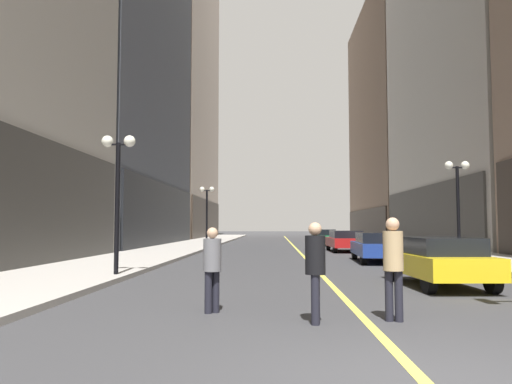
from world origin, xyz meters
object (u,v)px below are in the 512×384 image
object	(u,v)px
car_blue	(377,246)
street_lamp_right_mid	(458,188)
street_lamp_left_near	(118,173)
street_lamp_left_far	(207,203)
car_yellow	(438,260)
pedestrian_in_grey_suit	(212,263)
car_green	(324,237)
pedestrian_in_tan_trench	(393,260)
car_red	(345,240)
pedestrian_in_black_coat	(315,265)

from	to	relation	value
car_blue	street_lamp_right_mid	distance (m)	4.28
street_lamp_left_near	street_lamp_left_far	xyz separation A→B (m)	(0.00, 20.17, 0.00)
car_yellow	street_lamp_left_near	xyz separation A→B (m)	(-9.23, 1.53, 2.54)
pedestrian_in_grey_suit	street_lamp_right_mid	xyz separation A→B (m)	(9.14, 12.24, 2.33)
car_green	street_lamp_right_mid	world-z (taller)	street_lamp_right_mid
car_green	pedestrian_in_grey_suit	distance (m)	31.20
pedestrian_in_tan_trench	street_lamp_left_far	world-z (taller)	street_lamp_left_far
car_red	street_lamp_left_far	distance (m)	10.48
car_green	pedestrian_in_black_coat	size ratio (longest dim) A/B	2.42
car_red	pedestrian_in_black_coat	bearing A→B (deg)	-99.45
car_green	street_lamp_left_far	xyz separation A→B (m)	(-8.90, -4.92, 2.54)
car_green	street_lamp_left_far	size ratio (longest dim) A/B	0.92
car_blue	street_lamp_right_mid	xyz separation A→B (m)	(3.37, -0.70, 2.54)
car_green	street_lamp_left_near	world-z (taller)	street_lamp_left_near
pedestrian_in_tan_trench	street_lamp_left_near	world-z (taller)	street_lamp_left_near
car_yellow	car_red	distance (m)	17.55
street_lamp_left_near	car_red	bearing A→B (deg)	59.90
street_lamp_left_near	street_lamp_right_mid	distance (m)	14.39
car_red	street_lamp_left_far	world-z (taller)	street_lamp_left_far
car_blue	street_lamp_left_far	xyz separation A→B (m)	(-9.43, 12.90, 2.54)
car_yellow	pedestrian_in_tan_trench	distance (m)	5.39
pedestrian_in_grey_suit	pedestrian_in_tan_trench	size ratio (longest dim) A/B	0.90
car_red	street_lamp_left_near	xyz separation A→B (m)	(-9.29, -16.02, 2.54)
car_red	pedestrian_in_grey_suit	bearing A→B (deg)	-104.53
car_red	street_lamp_left_far	bearing A→B (deg)	155.94
car_green	car_blue	bearing A→B (deg)	-88.30
car_blue	street_lamp_left_near	bearing A→B (deg)	-142.37
car_yellow	pedestrian_in_black_coat	world-z (taller)	pedestrian_in_black_coat
car_blue	street_lamp_left_near	xyz separation A→B (m)	(-9.43, -7.27, 2.54)
pedestrian_in_grey_suit	street_lamp_left_near	world-z (taller)	street_lamp_left_near
car_green	pedestrian_in_grey_suit	world-z (taller)	pedestrian_in_grey_suit
pedestrian_in_grey_suit	street_lamp_left_near	bearing A→B (deg)	122.86
car_yellow	car_red	world-z (taller)	same
car_yellow	car_blue	distance (m)	8.80
pedestrian_in_grey_suit	pedestrian_in_tan_trench	bearing A→B (deg)	-12.14
street_lamp_left_near	pedestrian_in_tan_trench	bearing A→B (deg)	-42.78
pedestrian_in_grey_suit	street_lamp_left_far	size ratio (longest dim) A/B	0.36
car_blue	street_lamp_right_mid	world-z (taller)	street_lamp_right_mid
car_green	street_lamp_left_far	distance (m)	10.48
street_lamp_left_far	street_lamp_right_mid	xyz separation A→B (m)	(12.80, -13.59, 0.00)
street_lamp_right_mid	car_blue	bearing A→B (deg)	168.30
car_yellow	street_lamp_right_mid	xyz separation A→B (m)	(3.57, 8.10, 2.54)
pedestrian_in_tan_trench	street_lamp_left_far	distance (m)	27.49
car_red	street_lamp_right_mid	world-z (taller)	street_lamp_right_mid
car_yellow	pedestrian_in_black_coat	bearing A→B (deg)	-126.06
car_blue	car_green	world-z (taller)	same
car_red	pedestrian_in_black_coat	world-z (taller)	pedestrian_in_black_coat
car_green	street_lamp_right_mid	bearing A→B (deg)	-78.11
car_red	pedestrian_in_tan_trench	world-z (taller)	pedestrian_in_tan_trench
car_red	pedestrian_in_grey_suit	world-z (taller)	pedestrian_in_grey_suit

